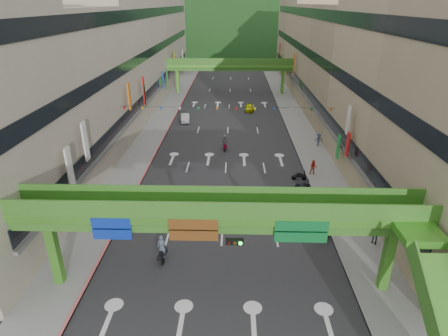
{
  "coord_description": "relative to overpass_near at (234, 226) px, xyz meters",
  "views": [
    {
      "loc": [
        0.86,
        -14.16,
        17.82
      ],
      "look_at": [
        0.0,
        18.0,
        3.5
      ],
      "focal_mm": 30.0,
      "sensor_mm": 36.0,
      "label": 1
    }
  ],
  "objects": [
    {
      "name": "scooter_rider_left",
      "position": [
        -5.58,
        11.9,
        -4.18
      ],
      "size": [
        1.05,
        1.59,
        2.04
      ],
      "color": "gray",
      "rests_on": "ground"
    },
    {
      "name": "pedestrian_blue",
      "position": [
        11.27,
        27.89,
        -4.34
      ],
      "size": [
        0.87,
        0.62,
        1.73
      ],
      "primitive_type": "imported",
      "rotation": [
        0.0,
        0.0,
        3.27
      ],
      "color": "#32435B",
      "rests_on": "ground"
    },
    {
      "name": "car_silver",
      "position": [
        -7.93,
        38.88,
        -4.56
      ],
      "size": [
        1.86,
        4.06,
        1.29
      ],
      "primitive_type": "imported",
      "rotation": [
        0.0,
        0.0,
        0.13
      ],
      "color": "#97979E",
      "rests_on": "ground"
    },
    {
      "name": "sidewalk_left",
      "position": [
        -11.93,
        44.62,
        -5.13
      ],
      "size": [
        4.0,
        140.0,
        0.15
      ],
      "primitive_type": "cube",
      "color": "gray",
      "rests_on": "ground"
    },
    {
      "name": "sidewalk_right",
      "position": [
        10.07,
        44.62,
        -5.13
      ],
      "size": [
        4.0,
        140.0,
        0.15
      ],
      "primitive_type": "cube",
      "color": "gray",
      "rests_on": "ground"
    },
    {
      "name": "building_row_right",
      "position": [
        18.0,
        44.62,
        4.25
      ],
      "size": [
        12.8,
        95.0,
        19.0
      ],
      "color": "gray",
      "rests_on": "ground"
    },
    {
      "name": "car_yellow",
      "position": [
        2.69,
        45.78,
        -4.58
      ],
      "size": [
        1.69,
        3.76,
        1.25
      ],
      "primitive_type": "imported",
      "rotation": [
        0.0,
        0.0,
        -0.06
      ],
      "color": "#BDC604",
      "rests_on": "ground"
    },
    {
      "name": "scooter_rider_mid",
      "position": [
        1.71,
        10.64,
        -4.11
      ],
      "size": [
        0.96,
        1.59,
        2.11
      ],
      "color": "black",
      "rests_on": "ground"
    },
    {
      "name": "scooter_rider_near",
      "position": [
        -5.31,
        3.27,
        -4.19
      ],
      "size": [
        0.76,
        1.58,
        2.15
      ],
      "color": "black",
      "rests_on": "ground"
    },
    {
      "name": "road_slab",
      "position": [
        -0.93,
        44.62,
        -5.2
      ],
      "size": [
        18.0,
        140.0,
        0.02
      ],
      "primitive_type": "cube",
      "color": "#28282B",
      "rests_on": "ground"
    },
    {
      "name": "parked_scooter_row",
      "position": [
        7.13,
        11.96,
        -4.68
      ],
      "size": [
        1.6,
        11.55,
        1.08
      ],
      "color": "black",
      "rests_on": "ground"
    },
    {
      "name": "hill_right",
      "position": [
        24.07,
        174.62,
        -5.21
      ],
      "size": [
        208.0,
        176.0,
        128.0
      ],
      "primitive_type": "ellipsoid",
      "color": "#1C4419",
      "rests_on": "ground"
    },
    {
      "name": "scooter_rider_far",
      "position": [
        -1.19,
        26.25,
        -4.14
      ],
      "size": [
        0.9,
        1.6,
        2.1
      ],
      "color": "maroon",
      "rests_on": "ground"
    },
    {
      "name": "pedestrian_dark",
      "position": [
        11.27,
        5.73,
        -4.35
      ],
      "size": [
        1.06,
        0.91,
        1.7
      ],
      "primitive_type": "imported",
      "rotation": [
        0.0,
        0.0,
        -0.61
      ],
      "color": "#25232B",
      "rests_on": "ground"
    },
    {
      "name": "hill_left",
      "position": [
        -15.93,
        154.62,
        -5.21
      ],
      "size": [
        168.0,
        140.0,
        112.0
      ],
      "primitive_type": "ellipsoid",
      "color": "#1C4419",
      "rests_on": "ground"
    },
    {
      "name": "pedestrian_red",
      "position": [
        8.87,
        18.74,
        -4.37
      ],
      "size": [
        0.92,
        0.78,
        1.66
      ],
      "primitive_type": "imported",
      "rotation": [
        0.0,
        0.0,
        -0.21
      ],
      "color": "red",
      "rests_on": "ground"
    },
    {
      "name": "bunting_string",
      "position": [
        -0.93,
        24.62,
        0.75
      ],
      "size": [
        26.0,
        0.36,
        0.47
      ],
      "color": "black",
      "rests_on": "ground"
    },
    {
      "name": "curb_right",
      "position": [
        8.17,
        44.62,
        -5.12
      ],
      "size": [
        0.2,
        140.0,
        0.18
      ],
      "primitive_type": "cube",
      "color": "gray",
      "rests_on": "ground"
    },
    {
      "name": "overpass_far",
      "position": [
        -0.93,
        59.62,
        0.2
      ],
      "size": [
        28.0,
        2.2,
        7.1
      ],
      "color": "#4C9E2D",
      "rests_on": "ground"
    },
    {
      "name": "overpass_near",
      "position": [
        0.0,
        0.0,
        0.0
      ],
      "size": [
        28.0,
        12.27,
        7.1
      ],
      "color": "#4C9E2D",
      "rests_on": "ground"
    },
    {
      "name": "curb_left",
      "position": [
        -10.03,
        44.62,
        -5.12
      ],
      "size": [
        0.2,
        140.0,
        0.18
      ],
      "primitive_type": "cube",
      "color": "#CC5959",
      "rests_on": "ground"
    },
    {
      "name": "building_row_left",
      "position": [
        -19.86,
        44.62,
        4.25
      ],
      "size": [
        12.8,
        95.0,
        19.0
      ],
      "color": "#9E937F",
      "rests_on": "ground"
    }
  ]
}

